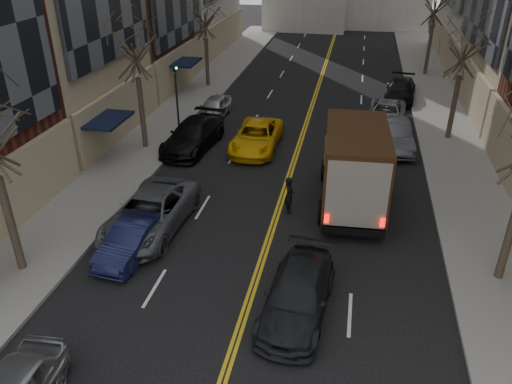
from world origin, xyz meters
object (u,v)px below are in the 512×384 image
ups_truck (354,166)px  taxi (257,137)px  observer_sedan (298,295)px  pedestrian (289,195)px

ups_truck → taxi: (-5.64, 5.52, -1.21)m
ups_truck → observer_sedan: ups_truck is taller
ups_truck → pedestrian: size_ratio=4.14×
ups_truck → taxi: 7.98m
observer_sedan → taxi: 14.12m
pedestrian → ups_truck: bearing=-82.1°
observer_sedan → pedestrian: pedestrian is taller
ups_truck → taxi: ups_truck is taller
pedestrian → observer_sedan: bearing=171.9°
pedestrian → taxi: bearing=4.2°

